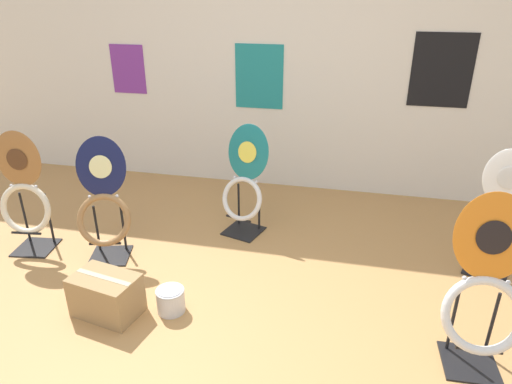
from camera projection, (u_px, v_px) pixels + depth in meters
ground_plane at (196, 369)px, 2.40m from camera, size 14.00×14.00×0.00m
wall_back at (283, 51)px, 4.10m from camera, size 8.00×0.07×2.60m
toilet_seat_display_navy_moon at (104, 208)px, 3.24m from camera, size 0.42×0.36×0.89m
toilet_seat_display_orange_sun at (485, 296)px, 2.26m from camera, size 0.41×0.31×0.95m
toilet_seat_display_woodgrain at (24, 198)px, 3.32m from camera, size 0.40×0.32×0.93m
toilet_seat_display_teal_sax at (245, 184)px, 3.58m from camera, size 0.41×0.36×0.88m
toilet_seat_display_white_plain at (498, 221)px, 3.08m from camera, size 0.43×0.40×0.86m
paint_can at (171, 299)px, 2.79m from camera, size 0.18×0.18×0.16m
storage_box at (106, 295)px, 2.76m from camera, size 0.43×0.32×0.26m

